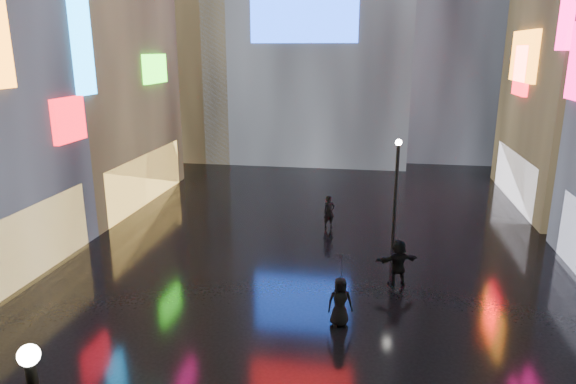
# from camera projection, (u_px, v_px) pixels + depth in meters

# --- Properties ---
(ground) EXTENTS (140.00, 140.00, 0.00)m
(ground) POSITION_uv_depth(u_px,v_px,m) (316.00, 249.00, 24.05)
(ground) COLOR black
(ground) RESTS_ON ground
(building_left_far) EXTENTS (10.28, 12.00, 22.00)m
(building_left_far) POSITION_uv_depth(u_px,v_px,m) (53.00, 14.00, 29.34)
(building_left_far) COLOR black
(building_left_far) RESTS_ON ground
(tower_flank_left) EXTENTS (10.00, 10.00, 26.00)m
(tower_flank_left) POSITION_uv_depth(u_px,v_px,m) (184.00, 1.00, 43.68)
(tower_flank_left) COLOR black
(tower_flank_left) RESTS_ON ground
(lamp_far) EXTENTS (0.30, 0.30, 5.20)m
(lamp_far) POSITION_uv_depth(u_px,v_px,m) (396.00, 188.00, 23.41)
(lamp_far) COLOR black
(lamp_far) RESTS_ON ground
(pedestrian_4) EXTENTS (0.96, 0.75, 1.73)m
(pedestrian_4) POSITION_uv_depth(u_px,v_px,m) (340.00, 302.00, 17.24)
(pedestrian_4) COLOR black
(pedestrian_4) RESTS_ON ground
(pedestrian_5) EXTENTS (1.83, 1.14, 1.88)m
(pedestrian_5) POSITION_uv_depth(u_px,v_px,m) (398.00, 262.00, 20.23)
(pedestrian_5) COLOR black
(pedestrian_5) RESTS_ON ground
(pedestrian_6) EXTENTS (0.75, 0.68, 1.73)m
(pedestrian_6) POSITION_uv_depth(u_px,v_px,m) (329.00, 212.00, 26.77)
(pedestrian_6) COLOR black
(pedestrian_6) RESTS_ON ground
(umbrella_2) EXTENTS (1.29, 1.29, 0.85)m
(umbrella_2) POSITION_uv_depth(u_px,v_px,m) (341.00, 266.00, 16.89)
(umbrella_2) COLOR black
(umbrella_2) RESTS_ON pedestrian_4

